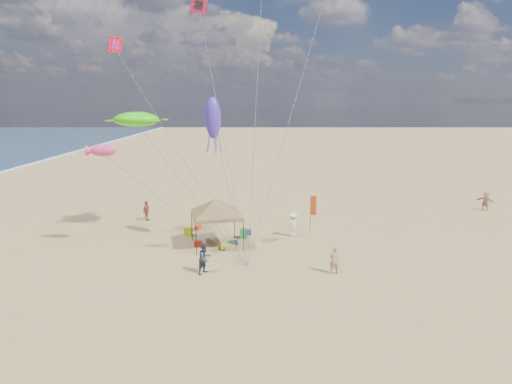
{
  "coord_description": "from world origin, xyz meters",
  "views": [
    {
      "loc": [
        0.03,
        -23.93,
        9.62
      ],
      "look_at": [
        0.0,
        3.0,
        4.0
      ],
      "focal_mm": 30.61,
      "sensor_mm": 36.0,
      "label": 1
    }
  ],
  "objects_px": {
    "beach_cart": "(228,247)",
    "person_near_b": "(205,258)",
    "person_near_a": "(334,260)",
    "cooler_red": "(198,244)",
    "canopy_tent": "(216,200)",
    "chair_green": "(244,233)",
    "person_far_c": "(485,201)",
    "feather_flag": "(313,208)",
    "chair_yellow": "(188,231)",
    "person_near_c": "(293,225)",
    "person_far_a": "(146,211)",
    "cooler_blue": "(248,232)"
  },
  "relations": [
    {
      "from": "person_near_b",
      "to": "person_far_c",
      "type": "relative_size",
      "value": 1.04
    },
    {
      "from": "chair_green",
      "to": "person_near_c",
      "type": "xyz_separation_m",
      "value": [
        3.56,
        0.41,
        0.54
      ]
    },
    {
      "from": "chair_yellow",
      "to": "person_far_a",
      "type": "distance_m",
      "value": 5.85
    },
    {
      "from": "cooler_red",
      "to": "beach_cart",
      "type": "distance_m",
      "value": 2.12
    },
    {
      "from": "person_far_c",
      "to": "person_near_a",
      "type": "bearing_deg",
      "value": -90.64
    },
    {
      "from": "person_near_a",
      "to": "cooler_red",
      "type": "bearing_deg",
      "value": -39.63
    },
    {
      "from": "chair_yellow",
      "to": "person_near_b",
      "type": "distance_m",
      "value": 7.34
    },
    {
      "from": "canopy_tent",
      "to": "chair_green",
      "type": "height_order",
      "value": "canopy_tent"
    },
    {
      "from": "feather_flag",
      "to": "person_near_c",
      "type": "height_order",
      "value": "feather_flag"
    },
    {
      "from": "person_far_a",
      "to": "canopy_tent",
      "type": "bearing_deg",
      "value": -120.88
    },
    {
      "from": "person_near_b",
      "to": "person_far_a",
      "type": "xyz_separation_m",
      "value": [
        -6.09,
        11.24,
        -0.07
      ]
    },
    {
      "from": "canopy_tent",
      "to": "beach_cart",
      "type": "height_order",
      "value": "canopy_tent"
    },
    {
      "from": "canopy_tent",
      "to": "person_far_c",
      "type": "xyz_separation_m",
      "value": [
        23.17,
        9.76,
        -2.3
      ]
    },
    {
      "from": "beach_cart",
      "to": "person_far_a",
      "type": "distance_m",
      "value": 10.11
    },
    {
      "from": "feather_flag",
      "to": "chair_yellow",
      "type": "relative_size",
      "value": 4.1
    },
    {
      "from": "cooler_blue",
      "to": "chair_yellow",
      "type": "distance_m",
      "value": 4.34
    },
    {
      "from": "canopy_tent",
      "to": "chair_green",
      "type": "distance_m",
      "value": 3.72
    },
    {
      "from": "beach_cart",
      "to": "person_near_a",
      "type": "bearing_deg",
      "value": -33.31
    },
    {
      "from": "beach_cart",
      "to": "person_near_b",
      "type": "relative_size",
      "value": 0.5
    },
    {
      "from": "person_far_a",
      "to": "person_far_c",
      "type": "xyz_separation_m",
      "value": [
        29.5,
        3.35,
        0.04
      ]
    },
    {
      "from": "person_near_c",
      "to": "person_far_c",
      "type": "relative_size",
      "value": 1.03
    },
    {
      "from": "person_near_a",
      "to": "canopy_tent",
      "type": "bearing_deg",
      "value": -44.57
    },
    {
      "from": "cooler_red",
      "to": "person_near_c",
      "type": "xyz_separation_m",
      "value": [
        6.56,
        2.25,
        0.7
      ]
    },
    {
      "from": "canopy_tent",
      "to": "person_far_a",
      "type": "distance_m",
      "value": 9.31
    },
    {
      "from": "cooler_blue",
      "to": "person_near_c",
      "type": "xyz_separation_m",
      "value": [
        3.29,
        -0.41,
        0.7
      ]
    },
    {
      "from": "chair_green",
      "to": "beach_cart",
      "type": "distance_m",
      "value": 2.62
    },
    {
      "from": "cooler_blue",
      "to": "person_near_c",
      "type": "height_order",
      "value": "person_near_c"
    },
    {
      "from": "chair_yellow",
      "to": "cooler_blue",
      "type": "bearing_deg",
      "value": 4.16
    },
    {
      "from": "canopy_tent",
      "to": "feather_flag",
      "type": "bearing_deg",
      "value": 23.63
    },
    {
      "from": "feather_flag",
      "to": "chair_yellow",
      "type": "xyz_separation_m",
      "value": [
        -9.14,
        -0.79,
        -1.57
      ]
    },
    {
      "from": "beach_cart",
      "to": "person_near_a",
      "type": "distance_m",
      "value": 7.55
    },
    {
      "from": "cooler_red",
      "to": "person_near_b",
      "type": "distance_m",
      "value": 4.84
    },
    {
      "from": "canopy_tent",
      "to": "beach_cart",
      "type": "xyz_separation_m",
      "value": [
        0.8,
        -0.74,
        -2.96
      ]
    },
    {
      "from": "beach_cart",
      "to": "feather_flag",
      "type": "bearing_deg",
      "value": 31.69
    },
    {
      "from": "chair_green",
      "to": "person_far_c",
      "type": "bearing_deg",
      "value": 20.66
    },
    {
      "from": "person_near_a",
      "to": "person_near_b",
      "type": "bearing_deg",
      "value": -10.4
    },
    {
      "from": "person_near_c",
      "to": "person_far_a",
      "type": "relative_size",
      "value": 1.08
    },
    {
      "from": "canopy_tent",
      "to": "person_far_c",
      "type": "relative_size",
      "value": 3.47
    },
    {
      "from": "chair_yellow",
      "to": "chair_green",
      "type": "bearing_deg",
      "value": -7.12
    },
    {
      "from": "feather_flag",
      "to": "chair_green",
      "type": "distance_m",
      "value": 5.47
    },
    {
      "from": "person_far_a",
      "to": "cooler_red",
      "type": "bearing_deg",
      "value": -127.7
    },
    {
      "from": "feather_flag",
      "to": "person_far_a",
      "type": "xyz_separation_m",
      "value": [
        -13.17,
        3.42,
        -1.1
      ]
    },
    {
      "from": "canopy_tent",
      "to": "person_far_a",
      "type": "relative_size",
      "value": 3.62
    },
    {
      "from": "cooler_blue",
      "to": "chair_yellow",
      "type": "height_order",
      "value": "chair_yellow"
    },
    {
      "from": "cooler_blue",
      "to": "person_far_a",
      "type": "xyz_separation_m",
      "value": [
        -8.36,
        3.9,
        0.64
      ]
    },
    {
      "from": "feather_flag",
      "to": "person_far_c",
      "type": "height_order",
      "value": "feather_flag"
    },
    {
      "from": "cooler_red",
      "to": "person_far_c",
      "type": "relative_size",
      "value": 0.31
    },
    {
      "from": "beach_cart",
      "to": "cooler_red",
      "type": "bearing_deg",
      "value": 163.82
    },
    {
      "from": "person_near_a",
      "to": "person_near_b",
      "type": "height_order",
      "value": "person_near_b"
    },
    {
      "from": "cooler_blue",
      "to": "beach_cart",
      "type": "relative_size",
      "value": 0.6
    }
  ]
}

